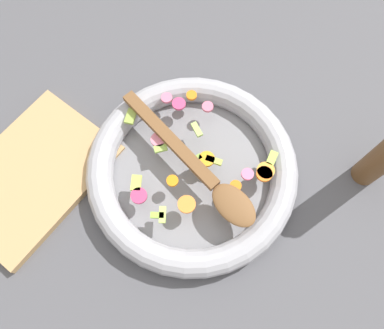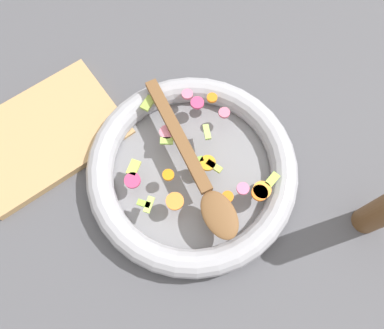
{
  "view_description": "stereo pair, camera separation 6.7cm",
  "coord_description": "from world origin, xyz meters",
  "views": [
    {
      "loc": [
        -0.19,
        -0.15,
        0.68
      ],
      "look_at": [
        0.0,
        0.0,
        0.05
      ],
      "focal_mm": 35.0,
      "sensor_mm": 36.0,
      "label": 1
    },
    {
      "loc": [
        -0.14,
        -0.19,
        0.68
      ],
      "look_at": [
        0.0,
        0.0,
        0.05
      ],
      "focal_mm": 35.0,
      "sensor_mm": 36.0,
      "label": 2
    }
  ],
  "objects": [
    {
      "name": "chopped_vegetables",
      "position": [
        0.01,
        -0.0,
        0.05
      ],
      "size": [
        0.25,
        0.3,
        0.01
      ],
      "color": "orange",
      "rests_on": "skillet"
    },
    {
      "name": "ground_plane",
      "position": [
        0.0,
        0.0,
        0.0
      ],
      "size": [
        4.0,
        4.0,
        0.0
      ],
      "primitive_type": "plane",
      "color": "#4C4C51"
    },
    {
      "name": "cutting_board",
      "position": [
        -0.19,
        0.24,
        0.01
      ],
      "size": [
        0.29,
        0.21,
        0.02
      ],
      "color": "tan",
      "rests_on": "ground_plane"
    },
    {
      "name": "skillet",
      "position": [
        0.0,
        0.0,
        0.02
      ],
      "size": [
        0.39,
        0.39,
        0.05
      ],
      "color": "slate",
      "rests_on": "ground_plane"
    },
    {
      "name": "wooden_spoon",
      "position": [
        -0.0,
        -0.02,
        0.06
      ],
      "size": [
        0.1,
        0.33,
        0.01
      ],
      "color": "brown",
      "rests_on": "chopped_vegetables"
    }
  ]
}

